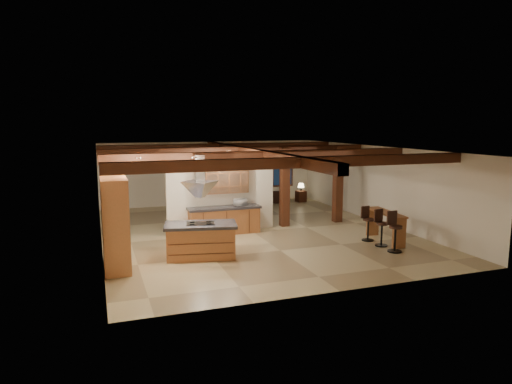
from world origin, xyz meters
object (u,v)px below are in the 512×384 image
Objects in this scene: kitchen_island at (201,240)px; bar_counter at (385,221)px; sofa at (268,196)px; dining_table at (218,208)px.

kitchen_island is 1.15× the size of bar_counter.
sofa is at bearing 96.60° from bar_counter.
sofa is (5.02, 7.73, -0.21)m from kitchen_island.
bar_counter is at bearing 112.94° from sofa.
dining_table is at bearing 54.42° from sofa.
kitchen_island is at bearing -91.92° from dining_table.
sofa is (3.12, 2.45, -0.06)m from dining_table.
kitchen_island reaches higher than sofa.
kitchen_island is at bearing 177.47° from bar_counter.
kitchen_island is 9.22m from sofa.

